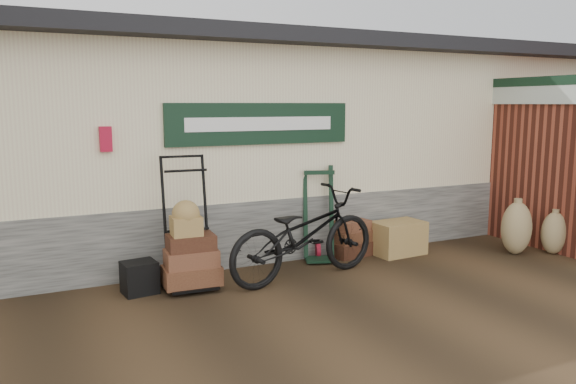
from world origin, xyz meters
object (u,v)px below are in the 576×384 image
object	(u,v)px
black_trunk	(139,277)
porter_trolley	(187,221)
wicker_hamper	(398,238)
bicycle	(304,229)
green_barrow	(319,214)
suitcase_stack	(351,238)

from	to	relation	value
black_trunk	porter_trolley	bearing A→B (deg)	2.35
wicker_hamper	bicycle	xyz separation A→B (m)	(-1.81, -0.46, 0.40)
porter_trolley	bicycle	world-z (taller)	porter_trolley
porter_trolley	green_barrow	size ratio (longest dim) A/B	1.21
suitcase_stack	bicycle	xyz separation A→B (m)	(-1.13, -0.68, 0.38)
black_trunk	bicycle	distance (m)	2.09
black_trunk	bicycle	bearing A→B (deg)	-9.60
porter_trolley	bicycle	bearing A→B (deg)	-11.23
suitcase_stack	black_trunk	distance (m)	3.16
suitcase_stack	bicycle	world-z (taller)	bicycle
porter_trolley	black_trunk	distance (m)	0.86
green_barrow	porter_trolley	bearing A→B (deg)	-151.44
porter_trolley	green_barrow	bearing A→B (deg)	12.35
porter_trolley	black_trunk	bearing A→B (deg)	-174.38
green_barrow	wicker_hamper	bearing A→B (deg)	9.22
bicycle	black_trunk	bearing A→B (deg)	70.09
green_barrow	suitcase_stack	size ratio (longest dim) A/B	2.23
black_trunk	wicker_hamper	bearing A→B (deg)	1.84
wicker_hamper	suitcase_stack	bearing A→B (deg)	161.93
green_barrow	wicker_hamper	distance (m)	1.31
porter_trolley	green_barrow	world-z (taller)	porter_trolley
porter_trolley	bicycle	size ratio (longest dim) A/B	0.74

